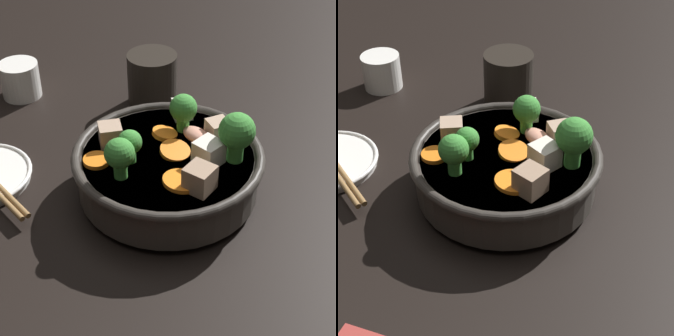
# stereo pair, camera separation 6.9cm
# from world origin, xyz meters

# --- Properties ---
(ground_plane) EXTENTS (3.00, 3.00, 0.00)m
(ground_plane) POSITION_xyz_m (0.00, 0.00, 0.00)
(ground_plane) COLOR black
(stirfry_bowl) EXTENTS (0.23, 0.23, 0.12)m
(stirfry_bowl) POSITION_xyz_m (0.00, -0.00, 0.04)
(stirfry_bowl) COLOR #38332D
(stirfry_bowl) RESTS_ON ground_plane
(tea_cup) EXTENTS (0.06, 0.06, 0.06)m
(tea_cup) POSITION_xyz_m (0.10, 0.32, 0.03)
(tea_cup) COLOR white
(tea_cup) RESTS_ON ground_plane
(dark_mug) EXTENTS (0.10, 0.08, 0.08)m
(dark_mug) POSITION_xyz_m (0.18, 0.13, 0.04)
(dark_mug) COLOR black
(dark_mug) RESTS_ON ground_plane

